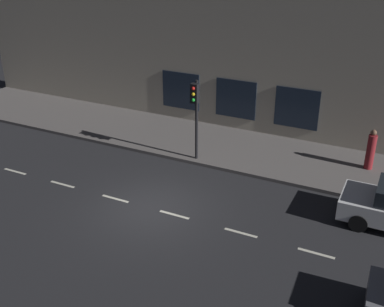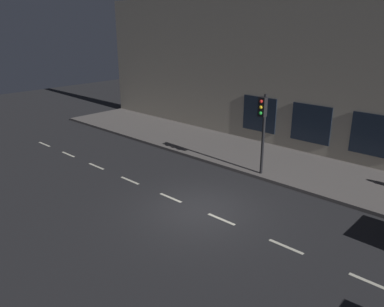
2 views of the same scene
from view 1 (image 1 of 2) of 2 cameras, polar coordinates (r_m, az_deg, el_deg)
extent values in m
plane|color=#232326|center=(18.09, -4.93, -6.54)|extent=(60.00, 60.00, 0.00)
cube|color=#5B5654|center=(22.98, 3.04, 1.00)|extent=(4.50, 32.00, 0.15)
cube|color=#B2A893|center=(23.96, 5.74, 11.95)|extent=(0.60, 32.00, 8.08)
cube|color=#192333|center=(23.43, 12.37, 5.28)|extent=(0.04, 2.14, 1.96)
cube|color=#192333|center=(24.30, 5.23, 6.49)|extent=(0.04, 2.14, 1.96)
cube|color=#192333|center=(25.52, -1.36, 7.51)|extent=(0.04, 2.14, 1.96)
cube|color=beige|center=(16.26, 14.59, -11.44)|extent=(0.12, 1.20, 0.01)
cube|color=beige|center=(16.78, 5.84, -9.38)|extent=(0.12, 1.20, 0.01)
cube|color=beige|center=(17.66, -2.12, -7.30)|extent=(0.12, 1.20, 0.01)
cube|color=beige|center=(18.87, -9.13, -5.33)|extent=(0.12, 1.20, 0.01)
cube|color=beige|center=(20.33, -15.18, -3.56)|extent=(0.12, 1.20, 0.01)
cube|color=beige|center=(22.01, -20.34, -2.01)|extent=(0.12, 1.20, 0.01)
cylinder|color=black|center=(20.76, 0.55, 3.95)|extent=(0.13, 0.13, 3.62)
cube|color=black|center=(20.16, 0.32, 7.18)|extent=(0.26, 0.32, 0.84)
sphere|color=red|center=(19.97, 0.15, 7.76)|extent=(0.15, 0.15, 0.15)
sphere|color=gold|center=(20.04, 0.14, 7.07)|extent=(0.15, 0.15, 0.15)
sphere|color=green|center=(20.12, 0.14, 6.39)|extent=(0.15, 0.15, 0.15)
cylinder|color=black|center=(17.58, 19.21, -7.82)|extent=(0.23, 0.64, 0.64)
cylinder|color=black|center=(19.10, 19.96, -5.17)|extent=(0.23, 0.64, 0.64)
cylinder|color=maroon|center=(21.63, 20.50, 0.17)|extent=(0.48, 0.48, 1.54)
sphere|color=brown|center=(21.29, 20.86, 2.35)|extent=(0.24, 0.24, 0.24)
cube|color=brown|center=(21.25, 20.57, 2.35)|extent=(0.08, 0.07, 0.07)
camera|label=2|loc=(4.37, 26.69, -17.58)|focal=36.19mm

